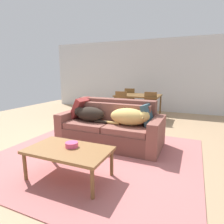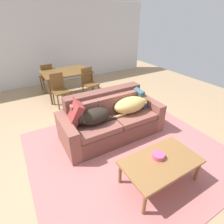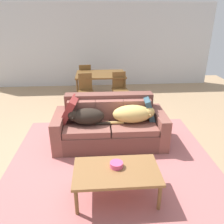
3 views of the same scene
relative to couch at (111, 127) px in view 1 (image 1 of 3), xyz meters
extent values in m
plane|color=tan|center=(-0.28, -0.04, -0.35)|extent=(10.00, 10.00, 0.00)
cube|color=silver|center=(-0.28, 3.96, 1.00)|extent=(8.00, 0.12, 2.70)
cube|color=#BA6967|center=(0.00, -0.67, -0.34)|extent=(3.52, 3.21, 0.01)
cube|color=brown|center=(0.00, -0.06, -0.17)|extent=(1.72, 0.94, 0.36)
cube|color=brown|center=(-0.43, -0.06, 0.07)|extent=(0.84, 0.89, 0.12)
cube|color=brown|center=(0.43, -0.06, 0.07)|extent=(0.84, 0.89, 0.12)
cube|color=brown|center=(0.00, 0.28, 0.35)|extent=(1.72, 0.26, 0.44)
cube|color=brown|center=(-0.53, 0.10, 0.31)|extent=(0.53, 0.16, 0.37)
cube|color=brown|center=(0.00, 0.09, 0.31)|extent=(0.53, 0.16, 0.37)
cube|color=brown|center=(0.53, 0.09, 0.31)|extent=(0.53, 0.16, 0.37)
cube|color=brown|center=(-0.95, -0.05, -0.03)|extent=(0.20, 0.92, 0.63)
cube|color=brown|center=(0.95, -0.07, -0.03)|extent=(0.20, 0.92, 0.63)
ellipsoid|color=black|center=(-0.41, -0.12, 0.28)|extent=(0.61, 0.37, 0.29)
sphere|color=black|center=(-0.67, -0.14, 0.31)|extent=(0.20, 0.20, 0.20)
cone|color=black|center=(-0.67, -0.23, 0.30)|extent=(0.09, 0.11, 0.09)
cylinder|color=black|center=(-0.14, -0.20, 0.16)|extent=(0.27, 0.05, 0.05)
ellipsoid|color=#DCB362|center=(0.41, -0.11, 0.29)|extent=(0.73, 0.41, 0.32)
sphere|color=#DCB362|center=(0.72, -0.13, 0.33)|extent=(0.21, 0.21, 0.21)
cone|color=#A58649|center=(0.72, -0.22, 0.32)|extent=(0.09, 0.11, 0.09)
cylinder|color=#DCB362|center=(0.08, -0.18, 0.16)|extent=(0.33, 0.05, 0.05)
cube|color=maroon|center=(-0.76, 0.06, 0.34)|extent=(0.38, 0.51, 0.48)
cube|color=#32505C|center=(0.76, 0.05, 0.32)|extent=(0.25, 0.44, 0.44)
cube|color=olive|center=(0.00, -1.47, 0.07)|extent=(1.15, 0.67, 0.04)
cylinder|color=brown|center=(-0.53, -1.75, -0.15)|extent=(0.05, 0.05, 0.40)
cylinder|color=brown|center=(0.52, -1.75, -0.15)|extent=(0.05, 0.05, 0.40)
cylinder|color=brown|center=(-0.53, -1.19, -0.15)|extent=(0.05, 0.05, 0.40)
cylinder|color=brown|center=(0.52, -1.19, -0.15)|extent=(0.05, 0.05, 0.40)
cylinder|color=#EA4C7F|center=(0.00, -1.40, 0.13)|extent=(0.18, 0.18, 0.07)
cube|color=brown|center=(-0.11, 2.48, 0.40)|extent=(1.39, 0.99, 0.04)
cylinder|color=brown|center=(-0.75, 2.04, 0.01)|extent=(0.05, 0.05, 0.73)
cylinder|color=brown|center=(0.54, 2.04, 0.01)|extent=(0.05, 0.05, 0.73)
cylinder|color=brown|center=(-0.75, 2.92, 0.01)|extent=(0.05, 0.05, 0.73)
cylinder|color=brown|center=(0.54, 2.92, 0.01)|extent=(0.05, 0.05, 0.73)
cube|color=brown|center=(-0.51, 1.83, 0.08)|extent=(0.44, 0.44, 0.04)
cube|color=brown|center=(-0.53, 2.01, 0.33)|extent=(0.36, 0.07, 0.46)
cylinder|color=brown|center=(-0.66, 1.64, -0.14)|extent=(0.04, 0.04, 0.41)
cylinder|color=brown|center=(-0.32, 1.67, -0.14)|extent=(0.04, 0.04, 0.41)
cylinder|color=brown|center=(-0.70, 1.98, -0.14)|extent=(0.04, 0.04, 0.41)
cylinder|color=brown|center=(-0.36, 2.01, -0.14)|extent=(0.04, 0.04, 0.41)
cube|color=brown|center=(0.40, 1.87, 0.10)|extent=(0.45, 0.45, 0.04)
cube|color=brown|center=(0.38, 2.05, 0.34)|extent=(0.36, 0.08, 0.44)
cylinder|color=brown|center=(0.25, 1.68, -0.13)|extent=(0.04, 0.04, 0.43)
cylinder|color=brown|center=(0.59, 1.73, -0.13)|extent=(0.04, 0.04, 0.43)
cylinder|color=brown|center=(0.21, 2.02, -0.13)|extent=(0.04, 0.04, 0.43)
cylinder|color=brown|center=(0.55, 2.06, -0.13)|extent=(0.04, 0.04, 0.43)
cube|color=brown|center=(-0.58, 3.16, 0.11)|extent=(0.43, 0.43, 0.04)
cube|color=brown|center=(-0.57, 2.98, 0.35)|extent=(0.36, 0.06, 0.44)
cylinder|color=brown|center=(-0.42, 3.34, -0.13)|extent=(0.04, 0.04, 0.43)
cylinder|color=brown|center=(-0.76, 3.32, -0.13)|extent=(0.04, 0.04, 0.43)
cylinder|color=brown|center=(-0.40, 3.00, -0.13)|extent=(0.04, 0.04, 0.43)
cylinder|color=brown|center=(-0.74, 2.98, -0.13)|extent=(0.04, 0.04, 0.43)
camera|label=1|loc=(1.50, -3.49, 1.11)|focal=30.49mm
camera|label=2|loc=(-1.57, -2.70, 1.97)|focal=28.13mm
camera|label=3|loc=(-0.24, -3.91, 2.00)|focal=36.41mm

